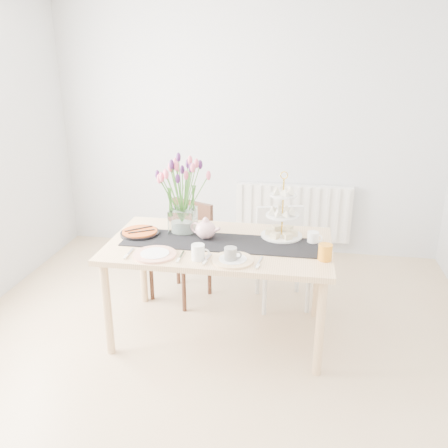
% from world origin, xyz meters
% --- Properties ---
extents(room_shell, '(4.50, 4.50, 4.50)m').
position_xyz_m(room_shell, '(0.00, 0.00, 1.30)').
color(room_shell, tan).
rests_on(room_shell, ground).
extents(radiator, '(1.20, 0.08, 0.60)m').
position_xyz_m(radiator, '(0.50, 2.19, 0.45)').
color(radiator, white).
rests_on(radiator, room_shell).
extents(dining_table, '(1.60, 0.90, 0.75)m').
position_xyz_m(dining_table, '(0.01, 0.52, 0.67)').
color(dining_table, tan).
rests_on(dining_table, ground).
extents(chair_brown, '(0.55, 0.55, 0.83)m').
position_xyz_m(chair_brown, '(-0.39, 1.10, 0.48)').
color(chair_brown, '#331B12').
rests_on(chair_brown, ground).
extents(chair_white, '(0.49, 0.49, 0.82)m').
position_xyz_m(chair_white, '(0.43, 1.14, 0.47)').
color(chair_white, silver).
rests_on(chair_white, ground).
extents(table_runner, '(1.40, 0.35, 0.01)m').
position_xyz_m(table_runner, '(0.01, 0.52, 0.75)').
color(table_runner, black).
rests_on(table_runner, dining_table).
extents(tulip_vase, '(0.68, 0.68, 0.58)m').
position_xyz_m(tulip_vase, '(-0.30, 0.68, 1.12)').
color(tulip_vase, silver).
rests_on(tulip_vase, dining_table).
extents(cake_stand, '(0.31, 0.31, 0.45)m').
position_xyz_m(cake_stand, '(0.45, 0.70, 0.88)').
color(cake_stand, gold).
rests_on(cake_stand, dining_table).
extents(teapot, '(0.29, 0.26, 0.16)m').
position_xyz_m(teapot, '(-0.10, 0.57, 0.83)').
color(teapot, silver).
rests_on(teapot, dining_table).
extents(cream_jug, '(0.11, 0.11, 0.08)m').
position_xyz_m(cream_jug, '(0.67, 0.63, 0.79)').
color(cream_jug, white).
rests_on(cream_jug, dining_table).
extents(tart_tin, '(0.29, 0.29, 0.04)m').
position_xyz_m(tart_tin, '(-0.60, 0.57, 0.77)').
color(tart_tin, black).
rests_on(tart_tin, dining_table).
extents(mug_grey, '(0.09, 0.09, 0.10)m').
position_xyz_m(mug_grey, '(0.14, 0.21, 0.80)').
color(mug_grey, gray).
rests_on(mug_grey, dining_table).
extents(mug_white, '(0.09, 0.09, 0.11)m').
position_xyz_m(mug_white, '(-0.08, 0.21, 0.80)').
color(mug_white, silver).
rests_on(mug_white, dining_table).
extents(mug_orange, '(0.13, 0.13, 0.11)m').
position_xyz_m(mug_orange, '(0.75, 0.34, 0.80)').
color(mug_orange, orange).
rests_on(mug_orange, dining_table).
extents(plate_left, '(0.30, 0.30, 0.02)m').
position_xyz_m(plate_left, '(-0.38, 0.22, 0.76)').
color(plate_left, silver).
rests_on(plate_left, dining_table).
extents(plate_right, '(0.32, 0.32, 0.01)m').
position_xyz_m(plate_right, '(0.15, 0.22, 0.76)').
color(plate_right, white).
rests_on(plate_right, dining_table).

